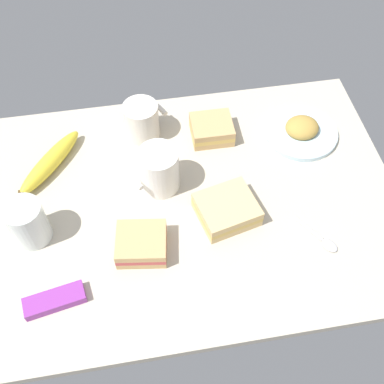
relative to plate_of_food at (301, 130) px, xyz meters
The scene contains 11 objects.
tabletop 32.48cm from the plate_of_food, 153.12° to the right, with size 90.00×64.00×2.00cm, color #BCB29E.
plate_of_food is the anchor object (origin of this frame).
coffee_mug_black 36.60cm from the plate_of_food, 165.21° to the right, with size 10.94×9.22×10.41cm.
coffee_mug_milky 37.94cm from the plate_of_food, behind, with size 10.36×8.49×9.11cm.
sandwich_main 29.84cm from the plate_of_food, 138.66° to the right, with size 13.77×12.91×4.40cm.
sandwich_side 47.78cm from the plate_of_food, 148.61° to the right, with size 10.96×10.13×4.40cm.
sandwich_extra 21.43cm from the plate_of_food, behind, with size 9.69×8.74×4.40cm.
glass_of_milk 64.97cm from the plate_of_food, 163.93° to the right, with size 7.56×7.56×9.94cm.
banana 58.88cm from the plate_of_food, behind, with size 15.68×18.84×3.92cm.
spoon 29.28cm from the plate_of_food, 98.59° to the right, with size 7.22×10.08×0.80cm.
snack_bar 67.00cm from the plate_of_food, 150.05° to the right, with size 11.31×3.98×2.00cm, color purple.
Camera 1 is at (-9.64, -57.15, 86.31)cm, focal length 44.18 mm.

